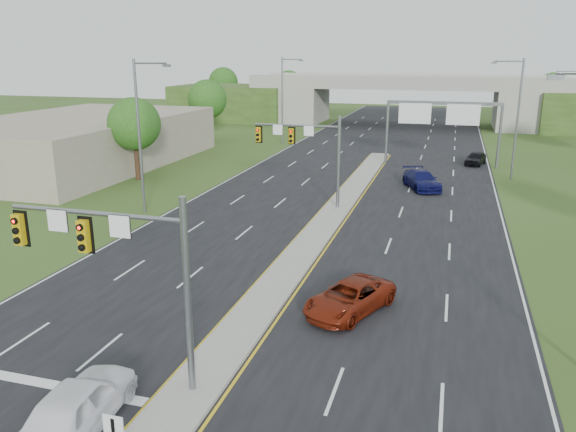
# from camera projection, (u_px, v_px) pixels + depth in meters

# --- Properties ---
(ground) EXTENTS (240.00, 240.00, 0.00)m
(ground) POSITION_uv_depth(u_px,v_px,m) (193.00, 393.00, 19.42)
(ground) COLOR #314518
(ground) RESTS_ON ground
(road) EXTENTS (24.00, 160.00, 0.02)m
(road) POSITION_uv_depth(u_px,v_px,m) (359.00, 182.00, 51.69)
(road) COLOR black
(road) RESTS_ON ground
(median) EXTENTS (2.00, 54.00, 0.16)m
(median) POSITION_uv_depth(u_px,v_px,m) (332.00, 215.00, 40.60)
(median) COLOR gray
(median) RESTS_ON road
(lane_markings) EXTENTS (23.72, 160.00, 0.01)m
(lane_markings) POSITION_uv_depth(u_px,v_px,m) (340.00, 196.00, 46.23)
(lane_markings) COLOR gold
(lane_markings) RESTS_ON road
(signal_mast_near) EXTENTS (6.62, 0.60, 7.00)m
(signal_mast_near) POSITION_uv_depth(u_px,v_px,m) (123.00, 259.00, 18.66)
(signal_mast_near) COLOR slate
(signal_mast_near) RESTS_ON ground
(signal_mast_far) EXTENTS (6.62, 0.60, 7.00)m
(signal_mast_far) POSITION_uv_depth(u_px,v_px,m) (309.00, 146.00, 41.71)
(signal_mast_far) COLOR slate
(signal_mast_far) RESTS_ON ground
(sign_gantry) EXTENTS (11.58, 0.44, 6.67)m
(sign_gantry) POSITION_uv_depth(u_px,v_px,m) (441.00, 116.00, 57.57)
(sign_gantry) COLOR slate
(sign_gantry) RESTS_ON ground
(overpass) EXTENTS (80.00, 14.00, 8.10)m
(overpass) POSITION_uv_depth(u_px,v_px,m) (405.00, 103.00, 92.19)
(overpass) COLOR gray
(overpass) RESTS_ON ground
(lightpole_l_mid) EXTENTS (2.85, 0.25, 11.00)m
(lightpole_l_mid) POSITION_uv_depth(u_px,v_px,m) (141.00, 130.00, 39.77)
(lightpole_l_mid) COLOR slate
(lightpole_l_mid) RESTS_ON ground
(lightpole_l_far) EXTENTS (2.85, 0.25, 11.00)m
(lightpole_l_far) POSITION_uv_depth(u_px,v_px,m) (284.00, 96.00, 72.04)
(lightpole_l_far) COLOR slate
(lightpole_l_far) RESTS_ON ground
(lightpole_r_far) EXTENTS (2.85, 0.25, 11.00)m
(lightpole_r_far) POSITION_uv_depth(u_px,v_px,m) (516.00, 114.00, 51.00)
(lightpole_r_far) COLOR slate
(lightpole_r_far) RESTS_ON ground
(tree_l_near) EXTENTS (4.80, 4.80, 7.60)m
(tree_l_near) POSITION_uv_depth(u_px,v_px,m) (134.00, 124.00, 51.07)
(tree_l_near) COLOR #382316
(tree_l_near) RESTS_ON ground
(tree_l_mid) EXTENTS (5.20, 5.20, 8.12)m
(tree_l_mid) POSITION_uv_depth(u_px,v_px,m) (207.00, 99.00, 75.11)
(tree_l_mid) COLOR #382316
(tree_l_mid) RESTS_ON ground
(tree_back_a) EXTENTS (6.00, 6.00, 8.85)m
(tree_back_a) POSITION_uv_depth(u_px,v_px,m) (223.00, 82.00, 114.76)
(tree_back_a) COLOR #382316
(tree_back_a) RESTS_ON ground
(tree_back_b) EXTENTS (5.60, 5.60, 8.32)m
(tree_back_b) POSITION_uv_depth(u_px,v_px,m) (289.00, 85.00, 111.06)
(tree_back_b) COLOR #382316
(tree_back_b) RESTS_ON ground
(tree_back_c) EXTENTS (5.60, 5.60, 8.32)m
(tree_back_c) POSITION_uv_depth(u_px,v_px,m) (552.00, 89.00, 98.05)
(tree_back_c) COLOR #382316
(tree_back_c) RESTS_ON ground
(commercial_building) EXTENTS (18.00, 30.00, 5.00)m
(commercial_building) POSITION_uv_depth(u_px,v_px,m) (78.00, 141.00, 59.13)
(commercial_building) COLOR gray
(commercial_building) RESTS_ON ground
(car_white) EXTENTS (2.39, 5.02, 1.66)m
(car_white) POSITION_uv_depth(u_px,v_px,m) (79.00, 404.00, 17.36)
(car_white) COLOR white
(car_white) RESTS_ON road
(car_far_a) EXTENTS (4.11, 5.49, 1.39)m
(car_far_a) POSITION_uv_depth(u_px,v_px,m) (349.00, 298.00, 25.31)
(car_far_a) COLOR maroon
(car_far_a) RESTS_ON road
(car_far_b) EXTENTS (4.09, 5.81, 1.56)m
(car_far_b) POSITION_uv_depth(u_px,v_px,m) (422.00, 180.00, 48.68)
(car_far_b) COLOR #0A0D41
(car_far_b) RESTS_ON road
(car_far_c) EXTENTS (2.59, 4.31, 1.37)m
(car_far_c) POSITION_uv_depth(u_px,v_px,m) (476.00, 158.00, 59.43)
(car_far_c) COLOR black
(car_far_c) RESTS_ON road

